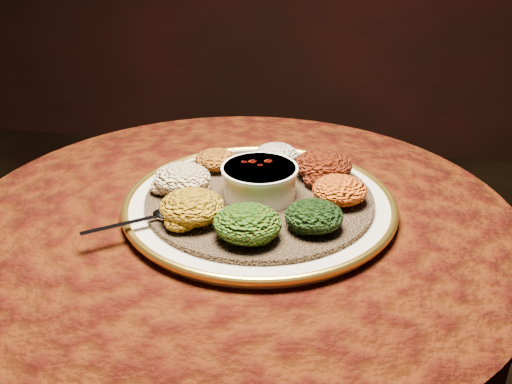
# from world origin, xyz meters

# --- Properties ---
(table) EXTENTS (0.96, 0.96, 0.73)m
(table) POSITION_xyz_m (0.00, 0.00, 0.55)
(table) COLOR black
(table) RESTS_ON ground
(platter) EXTENTS (0.48, 0.48, 0.02)m
(platter) POSITION_xyz_m (0.04, 0.02, 0.75)
(platter) COLOR beige
(platter) RESTS_ON table
(injera) EXTENTS (0.45, 0.45, 0.01)m
(injera) POSITION_xyz_m (0.04, 0.02, 0.76)
(injera) COLOR brown
(injera) RESTS_ON platter
(stew_bowl) EXTENTS (0.13, 0.13, 0.05)m
(stew_bowl) POSITION_xyz_m (0.04, 0.02, 0.79)
(stew_bowl) COLOR white
(stew_bowl) RESTS_ON injera
(spoon) EXTENTS (0.14, 0.10, 0.01)m
(spoon) POSITION_xyz_m (-0.11, -0.09, 0.77)
(spoon) COLOR silver
(spoon) RESTS_ON injera
(portion_ayib) EXTENTS (0.08, 0.08, 0.04)m
(portion_ayib) POSITION_xyz_m (0.05, 0.15, 0.78)
(portion_ayib) COLOR beige
(portion_ayib) RESTS_ON injera
(portion_kitfo) EXTENTS (0.10, 0.10, 0.05)m
(portion_kitfo) POSITION_xyz_m (0.14, 0.11, 0.79)
(portion_kitfo) COLOR black
(portion_kitfo) RESTS_ON injera
(portion_tikil) EXTENTS (0.09, 0.09, 0.04)m
(portion_tikil) POSITION_xyz_m (0.17, 0.02, 0.78)
(portion_tikil) COLOR #AD5E0E
(portion_tikil) RESTS_ON injera
(portion_gomen) EXTENTS (0.09, 0.09, 0.04)m
(portion_gomen) POSITION_xyz_m (0.13, -0.07, 0.78)
(portion_gomen) COLOR black
(portion_gomen) RESTS_ON injera
(portion_mixveg) EXTENTS (0.10, 0.10, 0.05)m
(portion_mixveg) POSITION_xyz_m (0.04, -0.12, 0.79)
(portion_mixveg) COLOR #903709
(portion_mixveg) RESTS_ON injera
(portion_kik) EXTENTS (0.10, 0.10, 0.05)m
(portion_kik) POSITION_xyz_m (-0.06, -0.08, 0.79)
(portion_kik) COLOR #BB8310
(portion_kik) RESTS_ON injera
(portion_timatim) EXTENTS (0.10, 0.09, 0.05)m
(portion_timatim) POSITION_xyz_m (-0.10, 0.01, 0.79)
(portion_timatim) COLOR maroon
(portion_timatim) RESTS_ON injera
(portion_shiro) EXTENTS (0.08, 0.07, 0.04)m
(portion_shiro) POSITION_xyz_m (-0.06, 0.11, 0.78)
(portion_shiro) COLOR #A15513
(portion_shiro) RESTS_ON injera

